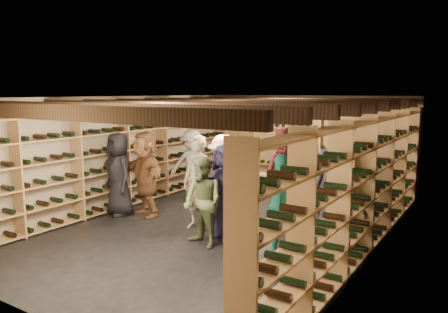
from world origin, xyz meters
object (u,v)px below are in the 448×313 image
object	(u,v)px
crate_loose	(320,202)
person_12	(337,194)
crate_stack_left	(262,184)
person_3	(224,181)
person_6	(226,192)
person_11	(327,191)
person_8	(286,178)
person_4	(281,208)
person_5	(145,174)
person_9	(192,165)
person_7	(197,183)
person_2	(203,202)
person_0	(119,174)
crate_stack_right	(233,188)

from	to	relation	value
crate_loose	person_12	distance (m)	2.75
crate_stack_left	crate_loose	world-z (taller)	crate_stack_left
person_3	person_6	xyz separation A→B (m)	(0.43, -0.61, -0.03)
person_11	person_6	bearing A→B (deg)	-135.66
person_12	person_8	bearing A→B (deg)	128.36
person_4	person_6	size ratio (longest dim) A/B	0.98
person_3	person_11	distance (m)	1.88
crate_loose	person_5	xyz separation A→B (m)	(-2.73, -2.59, 0.78)
person_12	person_9	bearing A→B (deg)	138.04
person_5	person_12	distance (m)	3.88
person_7	person_11	world-z (taller)	person_7
person_2	person_6	xyz separation A→B (m)	(0.10, 0.54, 0.08)
person_6	person_0	bearing A→B (deg)	-163.75
person_6	person_11	bearing A→B (deg)	56.95
person_0	person_8	size ratio (longest dim) A/B	0.91
person_11	person_8	bearing A→B (deg)	-179.23
person_4	person_7	size ratio (longest dim) A/B	0.93
person_11	person_0	bearing A→B (deg)	-160.00
person_6	person_9	world-z (taller)	person_6
person_8	person_9	bearing A→B (deg)	167.11
crate_stack_left	person_8	xyz separation A→B (m)	(1.57, -2.05, 0.67)
person_7	person_11	bearing A→B (deg)	34.39
person_8	person_7	bearing A→B (deg)	-138.19
crate_loose	person_5	bearing A→B (deg)	-136.45
person_8	person_9	world-z (taller)	person_8
crate_loose	person_8	world-z (taller)	person_8
person_4	person_12	bearing A→B (deg)	54.35
person_3	person_6	distance (m)	0.75
person_12	crate_stack_left	bearing A→B (deg)	112.93
person_6	person_9	size ratio (longest dim) A/B	1.01
crate_stack_left	person_6	bearing A→B (deg)	-72.81
crate_stack_left	person_4	world-z (taller)	person_4
crate_loose	person_11	size ratio (longest dim) A/B	0.32
person_6	crate_stack_left	bearing A→B (deg)	124.52
crate_loose	person_9	size ratio (longest dim) A/B	0.31
person_0	person_7	world-z (taller)	person_7
person_3	person_4	bearing A→B (deg)	-39.51
crate_stack_left	crate_stack_right	xyz separation A→B (m)	(-0.17, -1.09, 0.08)
person_4	crate_stack_right	bearing A→B (deg)	126.25
crate_loose	person_5	size ratio (longest dim) A/B	0.29
person_9	person_5	bearing A→B (deg)	-112.49
crate_stack_left	person_11	xyz separation A→B (m)	(2.38, -2.11, 0.52)
person_8	person_3	bearing A→B (deg)	-147.99
person_8	person_9	xyz separation A→B (m)	(-2.71, 0.72, -0.11)
person_9	person_11	distance (m)	3.60
crate_stack_left	person_11	world-z (taller)	person_11
person_8	person_9	size ratio (longest dim) A/B	1.13
person_11	crate_loose	bearing A→B (deg)	118.23
person_2	person_4	distance (m)	1.33
person_0	person_6	world-z (taller)	person_0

